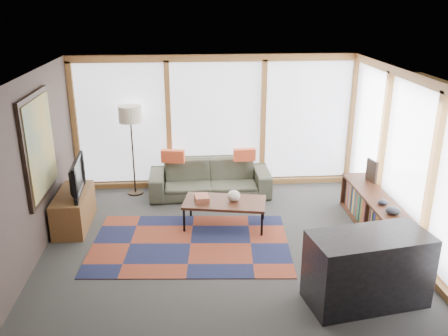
{
  "coord_description": "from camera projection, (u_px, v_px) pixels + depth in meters",
  "views": [
    {
      "loc": [
        -0.51,
        -6.47,
        3.61
      ],
      "look_at": [
        0.0,
        0.4,
        1.1
      ],
      "focal_mm": 38.0,
      "sensor_mm": 36.0,
      "label": 1
    }
  ],
  "objects": [
    {
      "name": "ground",
      "position": [
        226.0,
        243.0,
        7.33
      ],
      "size": [
        5.5,
        5.5,
        0.0
      ],
      "primitive_type": "plane",
      "color": "#32312F",
      "rests_on": "ground"
    },
    {
      "name": "room_envelope",
      "position": [
        255.0,
        137.0,
        7.37
      ],
      "size": [
        5.52,
        5.02,
        2.62
      ],
      "color": "#3F332E",
      "rests_on": "ground"
    },
    {
      "name": "rug",
      "position": [
        191.0,
        244.0,
        7.31
      ],
      "size": [
        3.14,
        2.15,
        0.01
      ],
      "primitive_type": "cube",
      "rotation": [
        0.0,
        0.0,
        -0.07
      ],
      "color": "maroon",
      "rests_on": "ground"
    },
    {
      "name": "sofa",
      "position": [
        210.0,
        178.0,
        9.04
      ],
      "size": [
        2.28,
        0.91,
        0.66
      ],
      "primitive_type": "imported",
      "rotation": [
        0.0,
        0.0,
        0.01
      ],
      "color": "#343528",
      "rests_on": "ground"
    },
    {
      "name": "pillow_left",
      "position": [
        173.0,
        156.0,
        8.86
      ],
      "size": [
        0.45,
        0.2,
        0.24
      ],
      "primitive_type": "cube",
      "rotation": [
        0.0,
        0.0,
        -0.17
      ],
      "color": "#DA4F29",
      "rests_on": "sofa"
    },
    {
      "name": "pillow_right",
      "position": [
        245.0,
        155.0,
        8.96
      ],
      "size": [
        0.42,
        0.14,
        0.23
      ],
      "primitive_type": "cube",
      "rotation": [
        0.0,
        0.0,
        0.05
      ],
      "color": "#DA4F29",
      "rests_on": "sofa"
    },
    {
      "name": "floor_lamp",
      "position": [
        133.0,
        151.0,
        8.91
      ],
      "size": [
        0.43,
        0.43,
        1.73
      ],
      "primitive_type": null,
      "color": "#312518",
      "rests_on": "ground"
    },
    {
      "name": "coffee_table",
      "position": [
        225.0,
        213.0,
        7.83
      ],
      "size": [
        1.43,
        0.9,
        0.44
      ],
      "primitive_type": null,
      "rotation": [
        0.0,
        0.0,
        -0.19
      ],
      "color": "black",
      "rests_on": "ground"
    },
    {
      "name": "book_stack",
      "position": [
        202.0,
        198.0,
        7.76
      ],
      "size": [
        0.25,
        0.3,
        0.09
      ],
      "primitive_type": "cube",
      "rotation": [
        0.0,
        0.0,
        0.12
      ],
      "color": "#9A5036",
      "rests_on": "coffee_table"
    },
    {
      "name": "vase",
      "position": [
        234.0,
        196.0,
        7.73
      ],
      "size": [
        0.24,
        0.24,
        0.18
      ],
      "primitive_type": "ellipsoid",
      "rotation": [
        0.0,
        0.0,
        0.11
      ],
      "color": "beige",
      "rests_on": "coffee_table"
    },
    {
      "name": "bookshelf",
      "position": [
        378.0,
        217.0,
        7.53
      ],
      "size": [
        0.44,
        2.4,
        0.6
      ],
      "primitive_type": null,
      "color": "black",
      "rests_on": "ground"
    },
    {
      "name": "bowl_a",
      "position": [
        393.0,
        210.0,
        6.93
      ],
      "size": [
        0.26,
        0.26,
        0.11
      ],
      "primitive_type": "ellipsoid",
      "rotation": [
        0.0,
        0.0,
        -0.2
      ],
      "color": "black",
      "rests_on": "bookshelf"
    },
    {
      "name": "bowl_b",
      "position": [
        383.0,
        202.0,
        7.24
      ],
      "size": [
        0.17,
        0.17,
        0.08
      ],
      "primitive_type": "ellipsoid",
      "rotation": [
        0.0,
        0.0,
        -0.05
      ],
      "color": "black",
      "rests_on": "bookshelf"
    },
    {
      "name": "shelf_picture",
      "position": [
        372.0,
        171.0,
        8.1
      ],
      "size": [
        0.09,
        0.29,
        0.38
      ],
      "primitive_type": "cube",
      "rotation": [
        0.0,
        0.0,
        0.2
      ],
      "color": "black",
      "rests_on": "bookshelf"
    },
    {
      "name": "tv_console",
      "position": [
        74.0,
        210.0,
        7.8
      ],
      "size": [
        0.49,
        1.17,
        0.59
      ],
      "primitive_type": "cube",
      "color": "brown",
      "rests_on": "ground"
    },
    {
      "name": "television",
      "position": [
        72.0,
        177.0,
        7.58
      ],
      "size": [
        0.21,
        1.01,
        0.58
      ],
      "primitive_type": "imported",
      "rotation": [
        0.0,
        0.0,
        1.65
      ],
      "color": "black",
      "rests_on": "tv_console"
    },
    {
      "name": "bar_counter",
      "position": [
        367.0,
        269.0,
        5.8
      ],
      "size": [
        1.55,
        0.92,
        0.92
      ],
      "primitive_type": "cube",
      "rotation": [
        0.0,
        0.0,
        0.17
      ],
      "color": "black",
      "rests_on": "ground"
    }
  ]
}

